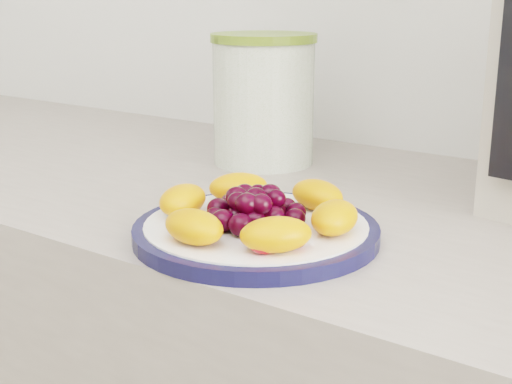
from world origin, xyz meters
The scene contains 5 objects.
plate_rim centered at (-0.11, 1.02, 0.91)m, with size 0.25×0.25×0.01m, color #101235.
plate_face centered at (-0.11, 1.02, 0.91)m, with size 0.23×0.23×0.02m, color white.
canister centered at (-0.29, 1.30, 0.99)m, with size 0.15×0.15×0.17m, color #415C11.
canister_lid centered at (-0.29, 1.30, 1.08)m, with size 0.15×0.15×0.01m, color olive.
fruit_plate centered at (-0.10, 1.02, 0.93)m, with size 0.22×0.22×0.04m.
Camera 1 is at (0.30, 0.46, 1.15)m, focal length 50.00 mm.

